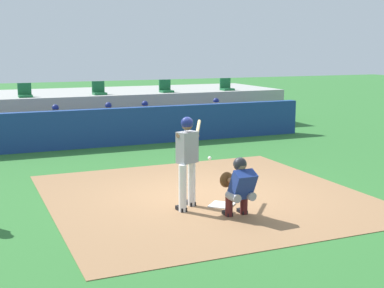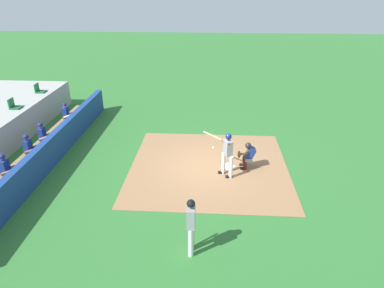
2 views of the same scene
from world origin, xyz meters
TOP-DOWN VIEW (x-y plane):
  - ground_plane at (0.00, 0.00)m, footprint 80.00×80.00m
  - dirt_infield at (0.00, 0.00)m, footprint 6.40×6.40m
  - home_plate at (0.00, -0.80)m, footprint 0.62×0.62m
  - batter_at_plate at (-0.68, -0.68)m, footprint 0.95×1.20m
  - catcher_crouched at (-0.02, -1.54)m, footprint 0.49×1.75m
  - dugout_wall at (0.00, 6.50)m, footprint 13.00×0.30m
  - dugout_bench at (0.00, 7.50)m, footprint 11.80×0.44m
  - dugout_player_0 at (-1.88, 7.34)m, footprint 0.49×0.70m
  - dugout_player_1 at (-0.15, 7.34)m, footprint 0.49×0.70m
  - dugout_player_2 at (1.13, 7.34)m, footprint 0.49×0.70m
  - dugout_player_3 at (3.83, 7.34)m, footprint 0.49×0.70m
  - stands_platform at (0.00, 10.90)m, footprint 15.00×4.40m
  - stadium_seat_1 at (-2.60, 9.38)m, footprint 0.46×0.46m
  - stadium_seat_2 at (0.00, 9.38)m, footprint 0.46×0.46m
  - stadium_seat_3 at (2.60, 9.38)m, footprint 0.46×0.46m
  - stadium_seat_4 at (5.20, 9.38)m, footprint 0.46×0.46m

SIDE VIEW (x-z plane):
  - ground_plane at x=0.00m, z-range 0.00..0.00m
  - dirt_infield at x=0.00m, z-range 0.00..0.01m
  - home_plate at x=0.00m, z-range 0.01..0.04m
  - dugout_bench at x=0.00m, z-range 0.00..0.45m
  - dugout_wall at x=0.00m, z-range 0.00..1.20m
  - catcher_crouched at x=-0.02m, z-range 0.05..1.17m
  - dugout_player_0 at x=-1.88m, z-range 0.02..1.32m
  - dugout_player_1 at x=-0.15m, z-range 0.02..1.32m
  - dugout_player_2 at x=1.13m, z-range 0.02..1.32m
  - dugout_player_3 at x=3.83m, z-range 0.02..1.32m
  - stands_platform at x=0.00m, z-range 0.00..1.40m
  - batter_at_plate at x=-0.68m, z-range 0.13..1.94m
  - stadium_seat_1 at x=-2.60m, z-range 1.29..1.77m
  - stadium_seat_2 at x=0.00m, z-range 1.29..1.77m
  - stadium_seat_3 at x=2.60m, z-range 1.29..1.77m
  - stadium_seat_4 at x=5.20m, z-range 1.29..1.77m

